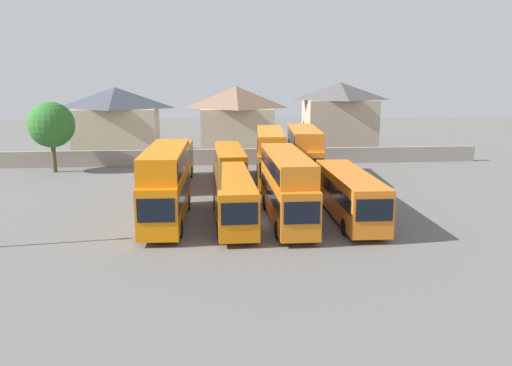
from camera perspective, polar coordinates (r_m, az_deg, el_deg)
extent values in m
plane|color=#605E5B|center=(52.91, -1.45, 1.11)|extent=(140.00, 140.00, 0.00)
cube|color=gray|center=(58.13, -1.80, 2.99)|extent=(56.00, 0.50, 1.80)
cube|color=orange|center=(35.18, -10.05, -1.40)|extent=(2.83, 10.81, 3.17)
cube|color=black|center=(29.90, -11.23, -3.07)|extent=(2.21, 0.15, 1.43)
cube|color=black|center=(35.10, -10.07, -0.79)|extent=(2.84, 9.95, 1.00)
cube|color=orange|center=(34.97, -10.14, 2.56)|extent=(2.76, 10.27, 1.67)
cube|color=black|center=(34.97, -10.14, 2.56)|extent=(2.84, 9.74, 1.17)
cylinder|color=black|center=(32.22, -8.58, -5.15)|extent=(0.33, 1.11, 1.10)
cylinder|color=black|center=(32.52, -12.64, -5.15)|extent=(0.33, 1.11, 1.10)
cylinder|color=black|center=(38.62, -7.72, -2.25)|extent=(0.33, 1.11, 1.10)
cylinder|color=black|center=(38.86, -11.11, -2.28)|extent=(0.33, 1.11, 1.10)
cube|color=orange|center=(34.97, -2.59, -1.52)|extent=(2.66, 11.68, 2.92)
cube|color=black|center=(29.24, -1.87, -3.50)|extent=(2.15, 0.12, 1.31)
cube|color=black|center=(34.89, -2.60, -0.96)|extent=(2.68, 10.75, 0.92)
cylinder|color=black|center=(31.92, -0.14, -5.18)|extent=(0.32, 1.11, 1.10)
cylinder|color=black|center=(31.78, -4.18, -5.29)|extent=(0.32, 1.11, 1.10)
cylinder|color=black|center=(38.84, -1.26, -2.06)|extent=(0.32, 1.11, 1.10)
cylinder|color=black|center=(38.72, -4.58, -2.14)|extent=(0.32, 1.11, 1.10)
cube|color=orange|center=(34.93, 3.51, -1.50)|extent=(2.45, 11.32, 2.97)
cube|color=black|center=(29.42, 5.21, -3.38)|extent=(2.12, 0.09, 1.34)
cube|color=black|center=(34.85, 3.52, -0.93)|extent=(2.48, 10.42, 0.93)
cube|color=orange|center=(34.75, 3.49, 2.17)|extent=(2.40, 10.76, 1.47)
cube|color=black|center=(34.75, 3.49, 2.17)|extent=(2.48, 10.19, 1.03)
cylinder|color=black|center=(32.13, 6.40, -5.14)|extent=(0.30, 1.10, 1.10)
cylinder|color=black|center=(31.76, 2.47, -5.28)|extent=(0.30, 1.10, 1.10)
cylinder|color=black|center=(38.77, 4.32, -2.12)|extent=(0.30, 1.10, 1.10)
cylinder|color=black|center=(38.47, 1.06, -2.20)|extent=(0.30, 1.10, 1.10)
cube|color=orange|center=(36.18, 10.48, -1.20)|extent=(2.73, 11.63, 2.98)
cube|color=black|center=(30.67, 13.22, -3.00)|extent=(2.23, 0.12, 1.34)
cube|color=black|center=(36.10, 10.50, -0.64)|extent=(2.75, 10.71, 0.94)
cylinder|color=black|center=(33.50, 13.88, -4.71)|extent=(0.32, 1.10, 1.10)
cylinder|color=black|center=(32.86, 9.99, -4.86)|extent=(0.32, 1.10, 1.10)
cylinder|color=black|center=(40.15, 10.75, -1.81)|extent=(0.32, 1.10, 1.10)
cylinder|color=black|center=(39.61, 7.48, -1.88)|extent=(0.32, 1.10, 1.10)
cube|color=orange|center=(47.80, -9.14, 2.16)|extent=(3.10, 10.52, 3.18)
cube|color=black|center=(42.64, -10.04, 1.47)|extent=(2.19, 0.21, 1.43)
cube|color=black|center=(47.73, -9.16, 2.61)|extent=(3.09, 9.69, 1.00)
cylinder|color=black|center=(44.78, -8.15, -0.29)|extent=(0.37, 1.12, 1.10)
cylinder|color=black|center=(45.10, -11.04, -0.31)|extent=(0.37, 1.12, 1.10)
cylinder|color=black|center=(51.06, -7.36, 1.24)|extent=(0.37, 1.12, 1.10)
cylinder|color=black|center=(51.34, -9.90, 1.22)|extent=(0.37, 1.12, 1.10)
cube|color=orange|center=(48.02, -2.96, 2.19)|extent=(2.67, 11.10, 2.94)
cube|color=black|center=(42.51, -2.50, 1.40)|extent=(2.12, 0.13, 1.32)
cube|color=black|center=(47.96, -2.97, 2.61)|extent=(2.69, 10.22, 0.92)
cylinder|color=black|center=(44.99, -1.27, -0.11)|extent=(0.33, 1.11, 1.10)
cylinder|color=black|center=(44.84, -4.09, -0.18)|extent=(0.33, 1.11, 1.10)
cylinder|color=black|center=(51.68, -1.96, 1.46)|extent=(0.33, 1.11, 1.10)
cylinder|color=black|center=(51.56, -4.42, 1.41)|extent=(0.33, 1.11, 1.10)
cube|color=orange|center=(48.30, 1.60, 2.29)|extent=(3.44, 11.73, 2.98)
cube|color=black|center=(42.53, 1.84, 1.45)|extent=(2.15, 0.27, 1.34)
cube|color=black|center=(48.24, 1.60, 2.71)|extent=(3.40, 10.81, 0.94)
cube|color=orange|center=(48.26, 1.60, 5.02)|extent=(3.34, 11.15, 1.58)
cube|color=black|center=(48.26, 1.60, 5.02)|extent=(3.38, 10.58, 1.11)
cylinder|color=black|center=(45.08, 3.16, -0.10)|extent=(0.39, 1.12, 1.10)
cylinder|color=black|center=(45.00, 0.29, -0.11)|extent=(0.39, 1.12, 1.10)
cylinder|color=black|center=(52.10, 2.71, 1.54)|extent=(0.39, 1.12, 1.10)
cylinder|color=black|center=(52.03, 0.23, 1.54)|extent=(0.39, 1.12, 1.10)
cube|color=orange|center=(48.98, 5.46, 2.49)|extent=(3.49, 10.56, 3.17)
cube|color=black|center=(43.82, 6.12, 1.86)|extent=(2.28, 0.28, 1.43)
cube|color=black|center=(48.92, 5.47, 2.93)|extent=(3.45, 9.74, 1.00)
cube|color=orange|center=(48.91, 5.48, 5.26)|extent=(3.39, 10.04, 1.54)
cube|color=black|center=(48.91, 5.48, 5.26)|extent=(3.44, 9.53, 1.08)
cylinder|color=black|center=(46.23, 7.28, 0.12)|extent=(0.39, 1.12, 1.10)
cylinder|color=black|center=(45.99, 4.33, 0.12)|extent=(0.39, 1.12, 1.10)
cylinder|color=black|center=(52.50, 6.39, 1.56)|extent=(0.39, 1.12, 1.10)
cylinder|color=black|center=(52.28, 3.79, 1.57)|extent=(0.39, 1.12, 1.10)
cube|color=#C6B293|center=(67.65, -15.39, 5.61)|extent=(10.20, 6.75, 5.95)
pyramid|color=#3D424C|center=(67.34, -15.59, 9.25)|extent=(10.71, 7.08, 2.65)
cube|color=#C6B293|center=(66.77, -2.22, 5.92)|extent=(9.23, 6.95, 5.89)
pyramid|color=brown|center=(66.46, -2.25, 9.66)|extent=(9.69, 7.29, 2.82)
cube|color=tan|center=(67.51, 9.36, 6.29)|extent=(8.92, 6.00, 6.96)
pyramid|color=#514C4C|center=(67.23, 9.50, 10.19)|extent=(9.37, 6.30, 2.22)
cylinder|color=brown|center=(57.39, -21.83, 2.80)|extent=(0.47, 0.47, 3.35)
sphere|color=#2D6B28|center=(57.00, -22.09, 6.12)|extent=(4.76, 4.76, 4.76)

